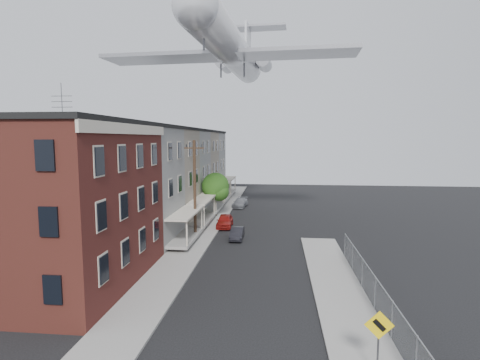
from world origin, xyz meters
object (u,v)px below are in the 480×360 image
object	(u,v)px
car_mid	(237,233)
car_far	(240,203)
utility_pole	(195,189)
street_tree	(216,188)
warning_sign	(379,334)
airplane	(232,50)
car_near	(225,221)

from	to	relation	value
car_mid	car_far	distance (m)	16.06
utility_pole	street_tree	size ratio (longest dim) A/B	1.73
street_tree	car_far	xyz separation A→B (m)	(2.12, 6.53, -2.87)
warning_sign	car_far	size ratio (longest dim) A/B	0.70
street_tree	airplane	size ratio (longest dim) A/B	0.18
warning_sign	car_mid	distance (m)	20.88
street_tree	car_mid	world-z (taller)	street_tree
warning_sign	utility_pole	distance (m)	22.25
car_near	car_mid	world-z (taller)	car_near
street_tree	airplane	world-z (taller)	airplane
car_mid	airplane	world-z (taller)	airplane
car_mid	car_far	xyz separation A→B (m)	(-1.32, 16.01, 0.05)
car_mid	airplane	size ratio (longest dim) A/B	0.11
car_far	airplane	world-z (taller)	airplane
utility_pole	street_tree	world-z (taller)	utility_pole
car_near	airplane	size ratio (longest dim) A/B	0.13
warning_sign	airplane	size ratio (longest dim) A/B	0.10
airplane	car_mid	bearing A→B (deg)	-79.46
utility_pole	airplane	xyz separation A→B (m)	(2.47, 7.41, 13.72)
car_near	car_far	bearing A→B (deg)	85.40
warning_sign	car_mid	xyz separation A→B (m)	(-7.43, 19.47, -1.35)
warning_sign	car_mid	bearing A→B (deg)	110.90
car_near	street_tree	bearing A→B (deg)	106.19
utility_pole	car_mid	xyz separation A→B (m)	(3.77, 0.44, -4.14)
warning_sign	car_near	world-z (taller)	warning_sign
car_mid	airplane	bearing A→B (deg)	100.19
utility_pole	car_mid	bearing A→B (deg)	6.70
car_mid	warning_sign	bearing A→B (deg)	-69.45
street_tree	warning_sign	bearing A→B (deg)	-69.42
street_tree	car_near	size ratio (longest dim) A/B	1.34
utility_pole	car_far	xyz separation A→B (m)	(2.45, 16.45, -4.09)
street_tree	utility_pole	bearing A→B (deg)	-91.89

